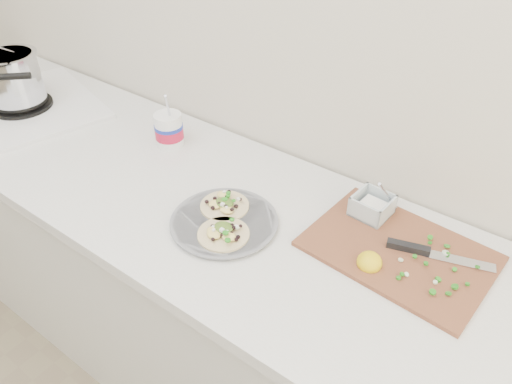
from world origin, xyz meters
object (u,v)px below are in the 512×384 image
Objects in this scene: stove at (17,89)px; cutboard at (399,244)px; taco_plate at (224,219)px; tub at (169,127)px.

stove reaches higher than cutboard.
tub is (-0.40, 0.20, 0.05)m from taco_plate.
taco_plate is at bearing -27.31° from tub.
tub is at bearing -177.41° from cutboard.
stove is 0.62m from tub.
taco_plate is 1.38× the size of tub.
cutboard is (0.80, -0.02, -0.05)m from tub.
tub reaches higher than taco_plate.
tub is 0.46× the size of cutboard.
tub is at bearing 152.69° from taco_plate.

